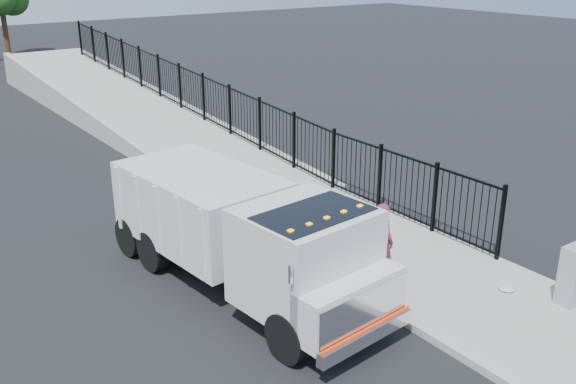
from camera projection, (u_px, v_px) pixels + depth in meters
ground at (324, 273)px, 14.57m from camera, size 120.00×120.00×0.00m
sidewalk at (449, 281)px, 14.08m from camera, size 3.55×12.00×0.12m
curb at (386, 307)px, 13.02m from camera, size 0.30×12.00×0.16m
ramp at (132, 120)px, 27.89m from camera, size 3.95×24.06×3.19m
iron_fence at (204, 113)px, 25.31m from camera, size 0.10×28.00×1.80m
truck at (245, 231)px, 13.32m from camera, size 2.98×7.40×2.47m
worker at (382, 239)px, 13.95m from camera, size 0.43×0.64×1.69m
utility_cabinet at (574, 275)px, 12.87m from camera, size 0.55×0.40×1.25m
debris at (507, 288)px, 13.57m from camera, size 0.35×0.35×0.09m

